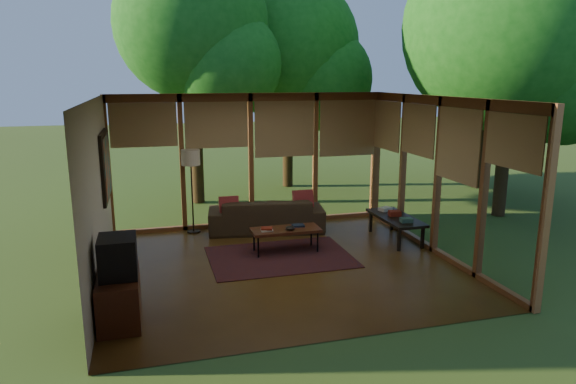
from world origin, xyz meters
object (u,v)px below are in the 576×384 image
object	(u,v)px
floor_lamp	(191,162)
side_console	(396,219)
television	(118,256)
sofa	(266,215)
media_cabinet	(119,298)
coffee_table	(286,231)

from	to	relation	value
floor_lamp	side_console	distance (m)	4.05
television	side_console	bearing A→B (deg)	23.07
sofa	floor_lamp	xyz separation A→B (m)	(-1.42, 0.28, 1.08)
media_cabinet	television	bearing A→B (deg)	0.00
side_console	coffee_table	bearing A→B (deg)	-177.03
sofa	television	distance (m)	4.25
coffee_table	side_console	bearing A→B (deg)	2.97
television	floor_lamp	bearing A→B (deg)	71.10
media_cabinet	floor_lamp	world-z (taller)	floor_lamp
sofa	side_console	world-z (taller)	sofa
sofa	media_cabinet	world-z (taller)	sofa
media_cabinet	floor_lamp	bearing A→B (deg)	70.81
television	side_console	world-z (taller)	television
sofa	television	size ratio (longest dim) A/B	4.12
television	sofa	bearing A→B (deg)	51.27
media_cabinet	television	xyz separation A→B (m)	(0.02, 0.00, 0.55)
media_cabinet	floor_lamp	xyz separation A→B (m)	(1.24, 3.58, 1.11)
television	side_console	size ratio (longest dim) A/B	0.39
sofa	coffee_table	distance (m)	1.34
media_cabinet	side_console	size ratio (longest dim) A/B	0.71
media_cabinet	television	world-z (taller)	television
floor_lamp	side_console	bearing A→B (deg)	-22.61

